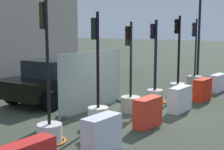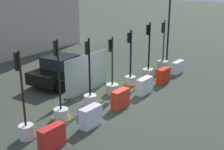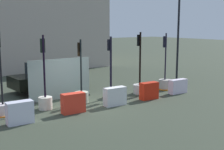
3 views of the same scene
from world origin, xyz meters
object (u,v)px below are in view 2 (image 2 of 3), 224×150
construction_barrier_3 (144,86)px  street_lamp_post (170,0)px  traffic_light_1 (61,108)px  construction_barrier_2 (120,98)px  traffic_light_5 (148,68)px  traffic_light_4 (130,76)px  car_black_sedan (62,70)px  traffic_light_3 (112,85)px  traffic_light_6 (163,63)px  construction_barrier_5 (178,67)px  traffic_light_0 (25,122)px  construction_barrier_4 (163,76)px  construction_barrier_1 (91,117)px  traffic_light_2 (90,94)px  construction_barrier_0 (52,138)px

construction_barrier_3 → street_lamp_post: 7.37m
traffic_light_1 → construction_barrier_2: 2.95m
traffic_light_5 → traffic_light_4: bearing=176.2°
traffic_light_1 → car_black_sedan: size_ratio=0.86×
traffic_light_3 → traffic_light_6: traffic_light_6 is taller
traffic_light_4 → construction_barrier_5: traffic_light_4 is taller
traffic_light_5 → construction_barrier_2: traffic_light_5 is taller
traffic_light_0 → traffic_light_4: size_ratio=1.10×
traffic_light_0 → traffic_light_6: (11.33, -0.06, -0.24)m
traffic_light_1 → construction_barrier_2: (2.60, -1.40, -0.07)m
traffic_light_4 → construction_barrier_4: size_ratio=3.22×
construction_barrier_5 → construction_barrier_3: bearing=-179.1°
traffic_light_5 → car_black_sedan: 5.30m
construction_barrier_1 → car_black_sedan: (3.16, 4.81, 0.38)m
traffic_light_5 → street_lamp_post: bearing=6.8°
traffic_light_1 → traffic_light_5: (7.36, -0.20, 0.08)m
traffic_light_5 → construction_barrier_3: traffic_light_5 is taller
traffic_light_0 → traffic_light_2: traffic_light_0 is taller
construction_barrier_0 → construction_barrier_4: construction_barrier_0 is taller
traffic_light_5 → construction_barrier_4: size_ratio=3.42×
construction_barrier_2 → construction_barrier_4: (4.33, -0.06, 0.00)m
traffic_light_3 → construction_barrier_2: size_ratio=3.01×
traffic_light_2 → construction_barrier_1: bearing=-139.4°
traffic_light_0 → traffic_light_1: size_ratio=0.98×
car_black_sedan → construction_barrier_3: bearing=-73.4°
construction_barrier_2 → car_black_sedan: size_ratio=0.25×
traffic_light_3 → construction_barrier_2: 1.76m
construction_barrier_0 → construction_barrier_3: 6.72m
traffic_light_2 → traffic_light_6: 7.46m
construction_barrier_3 → street_lamp_post: bearing=15.4°
construction_barrier_5 → car_black_sedan: size_ratio=0.27×
traffic_light_0 → street_lamp_post: bearing=1.5°
traffic_light_4 → traffic_light_6: 3.81m
traffic_light_2 → construction_barrier_0: 4.01m
traffic_light_3 → car_black_sedan: bearing=96.2°
construction_barrier_1 → street_lamp_post: size_ratio=0.14×
traffic_light_4 → construction_barrier_3: (-0.70, -1.36, -0.07)m
traffic_light_6 → construction_barrier_2: bearing=-169.9°
construction_barrier_0 → construction_barrier_1: 2.15m
car_black_sedan → construction_barrier_4: bearing=-53.3°
traffic_light_3 → traffic_light_0: bearing=-179.3°
construction_barrier_1 → construction_barrier_3: bearing=0.9°
traffic_light_1 → traffic_light_0: bearing=-176.0°
traffic_light_1 → traffic_light_6: 9.31m
construction_barrier_0 → street_lamp_post: size_ratio=0.15×
construction_barrier_4 → construction_barrier_1: bearing=-179.6°
construction_barrier_1 → traffic_light_3: bearing=22.3°
traffic_light_4 → traffic_light_6: (3.81, -0.12, -0.05)m
construction_barrier_1 → construction_barrier_4: size_ratio=1.02×
traffic_light_1 → car_black_sedan: 4.73m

